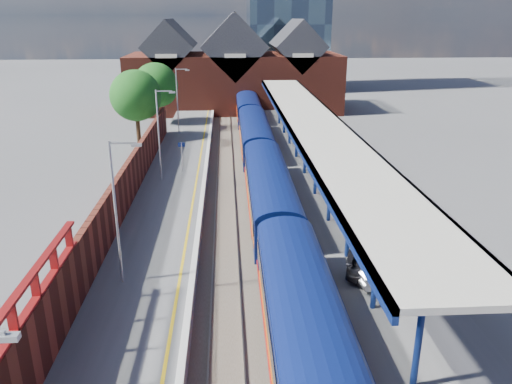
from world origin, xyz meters
TOP-DOWN VIEW (x-y plane):
  - ground at (0.00, 30.00)m, footprint 240.00×240.00m
  - ballast_bed at (0.00, 20.00)m, footprint 6.00×76.00m
  - rails at (0.00, 20.00)m, footprint 4.51×76.00m
  - left_platform at (-5.50, 20.00)m, footprint 5.00×76.00m
  - right_platform at (6.00, 20.00)m, footprint 6.00×76.00m
  - coping_left at (-3.15, 20.00)m, footprint 0.30×76.00m
  - coping_right at (3.15, 20.00)m, footprint 0.30×76.00m
  - yellow_line at (-3.75, 20.00)m, footprint 0.14×76.00m
  - train at (1.49, 24.17)m, footprint 2.91×65.92m
  - canopy at (5.48, 21.95)m, footprint 4.50×52.00m
  - lamp_post_b at (-6.36, 6.00)m, footprint 1.48×0.18m
  - lamp_post_c at (-6.36, 22.00)m, footprint 1.48×0.18m
  - lamp_post_d at (-6.36, 38.00)m, footprint 1.48×0.18m
  - platform_sign at (-5.00, 24.00)m, footprint 0.55×0.08m
  - brick_wall at (-8.10, 13.54)m, footprint 0.35×50.00m
  - station_building at (0.00, 58.00)m, footprint 30.00×12.12m
  - tree_near at (-10.35, 35.91)m, footprint 5.20×5.20m
  - tree_far at (-9.35, 43.91)m, footprint 5.20×5.20m
  - parked_car_silver at (6.62, 4.81)m, footprint 3.93×1.85m
  - parked_car_dark at (6.53, 4.86)m, footprint 4.88×3.23m
  - parked_car_blue at (7.40, 21.25)m, footprint 4.07×2.34m

SIDE VIEW (x-z plane):
  - ground at x=0.00m, z-range 0.00..0.00m
  - ballast_bed at x=0.00m, z-range 0.00..0.06m
  - rails at x=0.00m, z-range 0.05..0.19m
  - left_platform at x=-5.50m, z-range 0.00..1.00m
  - right_platform at x=6.00m, z-range 0.00..1.00m
  - yellow_line at x=-3.75m, z-range 1.00..1.01m
  - coping_left at x=-3.15m, z-range 1.00..1.05m
  - coping_right at x=3.15m, z-range 1.00..1.05m
  - parked_car_blue at x=7.40m, z-range 1.00..2.07m
  - parked_car_silver at x=6.62m, z-range 1.00..2.25m
  - parked_car_dark at x=6.53m, z-range 1.00..2.31m
  - train at x=1.49m, z-range 0.40..3.85m
  - brick_wall at x=-8.10m, z-range 0.52..4.38m
  - platform_sign at x=-5.00m, z-range 1.44..3.94m
  - lamp_post_b at x=-6.36m, z-range 1.49..8.49m
  - lamp_post_c at x=-6.36m, z-range 1.49..8.49m
  - lamp_post_d at x=-6.36m, z-range 1.49..8.49m
  - canopy at x=5.48m, z-range 3.01..7.49m
  - tree_near at x=-10.35m, z-range 1.30..9.40m
  - tree_far at x=-9.35m, z-range 1.30..9.40m
  - station_building at x=0.00m, z-range -1.44..12.34m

